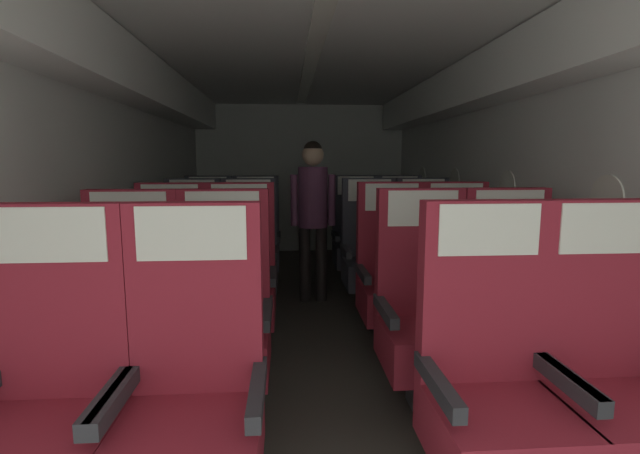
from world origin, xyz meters
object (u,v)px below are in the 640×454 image
at_px(seat_a_left_window, 49,404).
at_px(seat_d_left_aisle, 249,257).
at_px(seat_b_left_window, 130,322).
at_px(seat_c_right_aisle, 458,277).
at_px(seat_b_right_window, 425,316).
at_px(seat_e_right_window, 356,240).
at_px(seat_e_left_window, 208,242).
at_px(seat_d_left_window, 193,258).
at_px(seat_a_right_window, 492,387).
at_px(seat_a_left_aisle, 193,399).
at_px(seat_b_right_aisle, 511,313).
at_px(seat_e_right_aisle, 401,239).
at_px(seat_c_left_window, 171,283).
at_px(seat_e_left_aisle, 256,241).
at_px(flight_attendant, 313,205).
at_px(seat_b_left_aisle, 224,320).
at_px(seat_c_right_window, 393,278).
at_px(seat_d_right_aisle, 424,254).
at_px(seat_a_right_aisle, 612,382).
at_px(seat_c_left_aisle, 240,281).
at_px(seat_d_right_window, 370,255).

relative_size(seat_a_left_window, seat_d_left_aisle, 1.00).
xyz_separation_m(seat_b_left_window, seat_c_right_aisle, (2.11, 0.81, 0.00)).
distance_m(seat_b_right_window, seat_e_right_window, 2.49).
height_order(seat_b_right_window, seat_e_left_window, same).
distance_m(seat_b_left_window, seat_d_left_aisle, 1.72).
distance_m(seat_c_right_aisle, seat_d_left_window, 2.28).
relative_size(seat_a_right_window, seat_e_right_window, 1.00).
bearing_deg(seat_e_right_window, seat_a_left_aisle, -108.48).
bearing_deg(seat_b_right_aisle, seat_b_left_window, 179.75).
bearing_deg(seat_c_right_aisle, seat_e_left_window, 141.73).
distance_m(seat_d_left_window, seat_e_right_aisle, 2.26).
bearing_deg(seat_a_left_aisle, seat_e_right_window, 71.52).
bearing_deg(seat_c_left_window, seat_a_left_aisle, -73.61).
height_order(seat_b_right_aisle, seat_b_right_window, same).
bearing_deg(seat_e_left_aisle, flight_attendant, -43.07).
xyz_separation_m(seat_d_left_aisle, seat_e_right_aisle, (1.60, 0.84, 0.00)).
relative_size(seat_c_right_aisle, seat_e_left_window, 1.00).
distance_m(seat_c_right_aisle, seat_d_left_aisle, 1.81).
bearing_deg(seat_d_left_window, seat_b_left_aisle, -73.40).
xyz_separation_m(seat_a_left_aisle, seat_b_left_aisle, (-0.00, 0.84, 0.00)).
xyz_separation_m(seat_b_left_window, seat_d_left_aisle, (0.50, 1.65, 0.00)).
bearing_deg(seat_c_left_window, seat_e_left_window, 90.40).
bearing_deg(seat_a_left_aisle, seat_c_right_aisle, 45.51).
distance_m(seat_c_left_window, seat_e_left_window, 1.67).
height_order(seat_a_left_aisle, seat_b_right_window, same).
xyz_separation_m(seat_a_right_window, seat_e_right_aisle, (0.48, 3.32, 0.00)).
distance_m(seat_c_right_window, seat_e_left_window, 2.32).
distance_m(seat_d_left_aisle, seat_d_right_aisle, 1.62).
xyz_separation_m(seat_a_right_aisle, seat_c_left_aisle, (-1.60, 1.63, 0.00)).
xyz_separation_m(seat_c_left_aisle, flight_attendant, (0.59, 1.11, 0.45)).
bearing_deg(seat_c_right_window, seat_c_left_aisle, -179.49).
bearing_deg(seat_b_left_window, seat_a_right_window, -27.09).
bearing_deg(seat_a_right_window, seat_d_right_window, 90.22).
bearing_deg(seat_a_right_window, seat_c_right_aisle, 73.25).
bearing_deg(seat_b_right_window, seat_d_left_window, 133.85).
relative_size(seat_d_left_window, seat_e_left_window, 1.00).
height_order(seat_d_right_window, seat_e_right_window, same).
relative_size(seat_b_left_window, seat_e_right_aisle, 1.00).
bearing_deg(flight_attendant, seat_d_right_aisle, 176.75).
distance_m(seat_c_left_aisle, seat_e_left_aisle, 1.66).
bearing_deg(seat_e_left_aisle, seat_d_left_window, -122.42).
bearing_deg(flight_attendant, seat_b_left_aisle, 83.63).
height_order(seat_a_right_aisle, seat_e_left_window, same).
bearing_deg(seat_b_right_window, seat_c_right_window, 88.89).
height_order(seat_a_left_aisle, seat_a_right_window, same).
xyz_separation_m(seat_a_left_window, seat_b_right_aisle, (2.11, 0.82, 0.00)).
height_order(seat_a_left_aisle, seat_c_right_aisle, same).
height_order(seat_c_right_window, seat_d_right_window, same).
height_order(seat_c_left_aisle, seat_d_left_window, same).
height_order(seat_a_right_aisle, seat_c_right_window, same).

